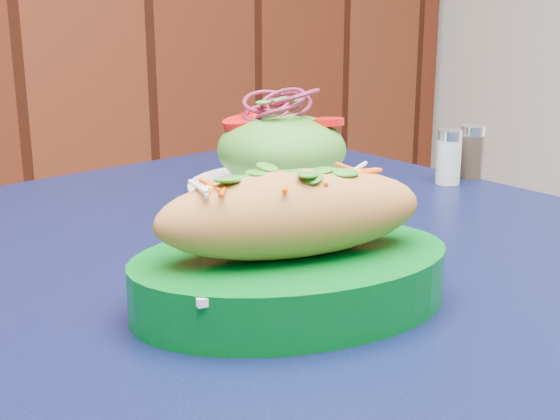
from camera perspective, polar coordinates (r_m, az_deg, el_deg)
cafe_table at (r=0.74m, az=-2.00°, el=-9.87°), size 0.81×0.81×0.75m
banh_mi_basket at (r=0.59m, az=0.84°, el=-3.08°), size 0.29×0.24×0.11m
salad_plate at (r=0.90m, az=0.10°, el=3.99°), size 0.22×0.22×0.12m
salt_shaker at (r=0.98m, az=12.25°, el=3.82°), size 0.03×0.03×0.07m
pepper_shaker at (r=1.01m, az=13.85°, el=4.15°), size 0.03×0.03×0.07m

